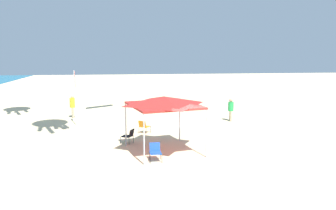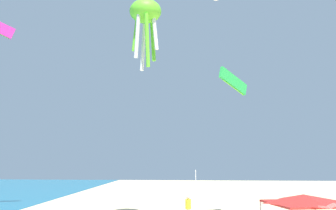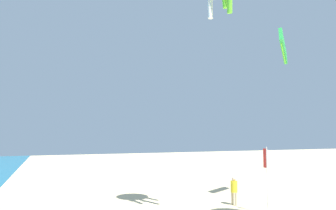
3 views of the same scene
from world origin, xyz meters
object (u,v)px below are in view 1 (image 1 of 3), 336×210
banner_flag (75,92)px  person_kite_handler (73,104)px  folding_chair_facing_ocean (144,126)px  canopy_tent (164,102)px  person_by_tent (231,108)px  folding_chair_right_of_tent (155,151)px  folding_chair_near_cooler (129,135)px

banner_flag → person_kite_handler: (2.63, 0.59, -1.23)m
folding_chair_facing_ocean → banner_flag: (3.03, 4.51, 1.80)m
canopy_tent → person_by_tent: (6.96, -5.69, -1.59)m
canopy_tent → person_by_tent: bearing=-39.2°
person_kite_handler → person_by_tent: (-2.69, -11.60, -0.07)m
banner_flag → person_by_tent: (-0.07, -11.01, -1.30)m
folding_chair_right_of_tent → folding_chair_facing_ocean: 5.45m
folding_chair_facing_ocean → person_by_tent: size_ratio=0.49×
canopy_tent → folding_chair_near_cooler: 3.23m
banner_flag → person_kite_handler: size_ratio=2.13×
folding_chair_near_cooler → folding_chair_facing_ocean: same height
folding_chair_right_of_tent → banner_flag: bearing=117.3°
canopy_tent → person_by_tent: 9.13m
folding_chair_near_cooler → banner_flag: 6.64m
canopy_tent → banner_flag: (7.03, 5.33, -0.29)m
folding_chair_near_cooler → person_by_tent: size_ratio=0.49×
folding_chair_facing_ocean → person_by_tent: (2.96, -6.50, 0.50)m
person_by_tent → folding_chair_right_of_tent: bearing=147.2°
person_kite_handler → person_by_tent: person_kite_handler is taller
canopy_tent → person_by_tent: canopy_tent is taller
canopy_tent → folding_chair_facing_ocean: size_ratio=4.95×
folding_chair_right_of_tent → person_by_tent: size_ratio=0.49×
folding_chair_right_of_tent → folding_chair_facing_ocean: bearing=90.5°
person_by_tent → banner_flag: bearing=93.5°
folding_chair_facing_ocean → person_by_tent: person_by_tent is taller
canopy_tent → person_kite_handler: bearing=31.5°
banner_flag → person_by_tent: banner_flag is taller
folding_chair_facing_ocean → folding_chair_near_cooler: bearing=102.4°
folding_chair_facing_ocean → banner_flag: 5.72m
person_by_tent → folding_chair_facing_ocean: bearing=118.3°
folding_chair_near_cooler → person_by_tent: 9.12m
folding_chair_facing_ocean → person_kite_handler: person_kite_handler is taller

